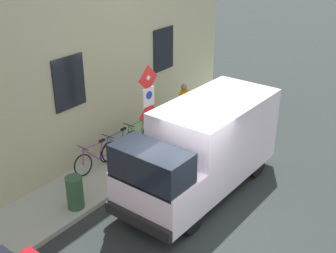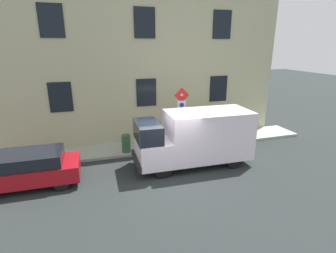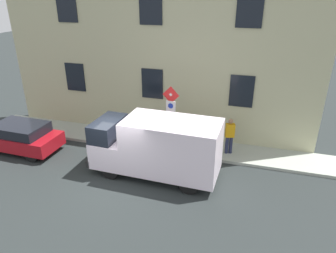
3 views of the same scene
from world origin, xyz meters
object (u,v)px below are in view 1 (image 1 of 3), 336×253
(sign_post_stacked, at_px, (148,105))
(bicycle_purple, at_px, (97,157))
(pedestrian, at_px, (184,105))
(litter_bin, at_px, (75,192))
(bicycle_blue, at_px, (119,145))
(bicycle_green, at_px, (139,134))
(delivery_van, at_px, (203,147))

(sign_post_stacked, height_order, bicycle_purple, sign_post_stacked)
(sign_post_stacked, bearing_deg, pedestrian, -78.18)
(sign_post_stacked, relative_size, litter_bin, 3.38)
(bicycle_blue, bearing_deg, pedestrian, 167.53)
(sign_post_stacked, xyz_separation_m, bicycle_green, (1.12, -0.83, -1.59))
(sign_post_stacked, relative_size, bicycle_blue, 1.78)
(bicycle_green, distance_m, pedestrian, 1.98)
(delivery_van, bearing_deg, bicycle_blue, -85.64)
(delivery_van, bearing_deg, litter_bin, -33.84)
(delivery_van, bearing_deg, bicycle_purple, -67.98)
(pedestrian, bearing_deg, bicycle_blue, -118.70)
(sign_post_stacked, bearing_deg, bicycle_green, -36.55)
(sign_post_stacked, height_order, bicycle_blue, sign_post_stacked)
(sign_post_stacked, relative_size, bicycle_green, 1.78)
(bicycle_purple, xyz_separation_m, pedestrian, (-0.57, -3.78, 0.56))
(delivery_van, height_order, litter_bin, delivery_van)
(pedestrian, bearing_deg, litter_bin, -103.04)
(sign_post_stacked, xyz_separation_m, pedestrian, (0.55, -2.65, -1.03))
(sign_post_stacked, distance_m, bicycle_purple, 2.25)
(pedestrian, xyz_separation_m, litter_bin, (-0.41, 5.54, -0.48))
(bicycle_green, distance_m, bicycle_purple, 1.96)
(sign_post_stacked, relative_size, bicycle_purple, 1.77)
(bicycle_blue, bearing_deg, bicycle_purple, -1.05)
(bicycle_green, relative_size, litter_bin, 1.90)
(sign_post_stacked, distance_m, bicycle_green, 2.11)
(litter_bin, bearing_deg, bicycle_purple, -61.03)
(bicycle_purple, bearing_deg, sign_post_stacked, 139.32)
(bicycle_green, bearing_deg, sign_post_stacked, 54.19)
(delivery_van, height_order, pedestrian, delivery_van)
(sign_post_stacked, bearing_deg, delivery_van, 179.92)
(bicycle_blue, distance_m, litter_bin, 2.91)
(bicycle_purple, relative_size, pedestrian, 1.00)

